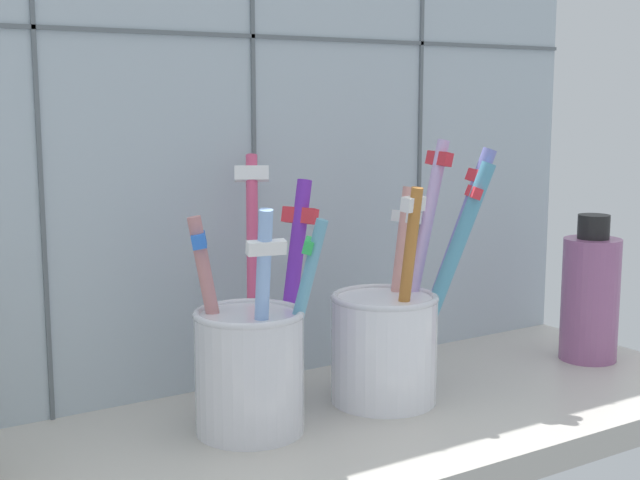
# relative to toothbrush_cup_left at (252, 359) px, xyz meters

# --- Properties ---
(counter_slab) EXTENTS (0.64, 0.22, 0.02)m
(counter_slab) POSITION_rel_toothbrush_cup_left_xyz_m (0.05, -0.02, -0.06)
(counter_slab) COLOR #BCB7AD
(counter_slab) RESTS_ON ground
(tile_wall_back) EXTENTS (0.64, 0.02, 0.45)m
(tile_wall_back) POSITION_rel_toothbrush_cup_left_xyz_m (0.05, 0.10, 0.16)
(tile_wall_back) COLOR #B2C1CC
(tile_wall_back) RESTS_ON ground
(toothbrush_cup_left) EXTENTS (0.10, 0.11, 0.18)m
(toothbrush_cup_left) POSITION_rel_toothbrush_cup_left_xyz_m (0.00, 0.00, 0.00)
(toothbrush_cup_left) COLOR silver
(toothbrush_cup_left) RESTS_ON counter_slab
(toothbrush_cup_right) EXTENTS (0.12, 0.08, 0.19)m
(toothbrush_cup_right) POSITION_rel_toothbrush_cup_left_xyz_m (0.11, -0.00, 0.00)
(toothbrush_cup_right) COLOR white
(toothbrush_cup_right) RESTS_ON counter_slab
(soap_bottle) EXTENTS (0.05, 0.05, 0.12)m
(soap_bottle) POSITION_rel_toothbrush_cup_left_xyz_m (0.32, -0.01, 0.01)
(soap_bottle) COLOR #995B8C
(soap_bottle) RESTS_ON counter_slab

